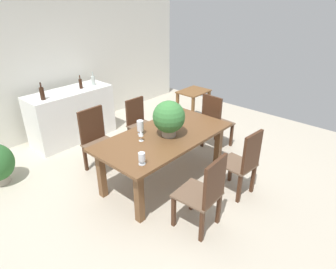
% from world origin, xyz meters
% --- Properties ---
extents(ground_plane, '(7.04, 7.04, 0.00)m').
position_xyz_m(ground_plane, '(0.00, 0.00, 0.00)').
color(ground_plane, '#BCB29E').
extents(back_wall, '(6.40, 0.10, 2.60)m').
position_xyz_m(back_wall, '(0.00, 2.60, 1.30)').
color(back_wall, silver).
rests_on(back_wall, ground).
extents(dining_table, '(1.98, 1.01, 0.75)m').
position_xyz_m(dining_table, '(0.00, -0.19, 0.64)').
color(dining_table, brown).
rests_on(dining_table, ground).
extents(chair_far_right, '(0.42, 0.44, 0.91)m').
position_xyz_m(chair_far_right, '(0.45, 0.82, 0.50)').
color(chair_far_right, '#422616').
rests_on(chair_far_right, ground).
extents(chair_near_right, '(0.44, 0.48, 0.98)m').
position_xyz_m(chair_near_right, '(0.44, -1.22, 0.53)').
color(chair_near_right, '#422616').
rests_on(chair_near_right, ground).
extents(chair_far_left, '(0.47, 0.42, 0.99)m').
position_xyz_m(chair_far_left, '(-0.45, 0.83, 0.55)').
color(chair_far_left, '#422616').
rests_on(chair_far_left, ground).
extents(chair_near_left, '(0.48, 0.49, 0.98)m').
position_xyz_m(chair_near_left, '(-0.44, -1.22, 0.54)').
color(chair_near_left, '#422616').
rests_on(chair_near_left, ground).
extents(chair_foot_end, '(0.50, 0.45, 1.01)m').
position_xyz_m(chair_foot_end, '(1.30, -0.18, 0.55)').
color(chair_foot_end, '#422616').
rests_on(chair_foot_end, ground).
extents(flower_centerpiece, '(0.44, 0.44, 0.51)m').
position_xyz_m(flower_centerpiece, '(0.03, -0.25, 1.02)').
color(flower_centerpiece, gray).
rests_on(flower_centerpiece, dining_table).
extents(crystal_vase_left, '(0.09, 0.09, 0.21)m').
position_xyz_m(crystal_vase_left, '(-0.21, 0.07, 0.87)').
color(crystal_vase_left, silver).
rests_on(crystal_vase_left, dining_table).
extents(crystal_vase_center_near, '(0.08, 0.08, 0.15)m').
position_xyz_m(crystal_vase_center_near, '(-0.74, -0.52, 0.83)').
color(crystal_vase_center_near, silver).
rests_on(crystal_vase_center_near, dining_table).
extents(wine_glass, '(0.07, 0.07, 0.15)m').
position_xyz_m(wine_glass, '(-0.34, -0.08, 0.85)').
color(wine_glass, silver).
rests_on(wine_glass, dining_table).
extents(kitchen_counter, '(1.53, 0.61, 0.95)m').
position_xyz_m(kitchen_counter, '(-0.14, 2.03, 0.47)').
color(kitchen_counter, white).
rests_on(kitchen_counter, ground).
extents(wine_bottle_tall, '(0.08, 0.08, 0.29)m').
position_xyz_m(wine_bottle_tall, '(-0.67, 1.92, 1.06)').
color(wine_bottle_tall, black).
rests_on(wine_bottle_tall, kitchen_counter).
extents(wine_bottle_dark, '(0.07, 0.07, 0.26)m').
position_xyz_m(wine_bottle_dark, '(0.38, 1.99, 1.04)').
color(wine_bottle_dark, '#B2BFB7').
rests_on(wine_bottle_dark, kitchen_counter).
extents(wine_bottle_amber, '(0.06, 0.06, 0.25)m').
position_xyz_m(wine_bottle_amber, '(0.11, 1.99, 1.04)').
color(wine_bottle_amber, black).
rests_on(wine_bottle_amber, kitchen_counter).
extents(side_table, '(0.62, 0.48, 0.72)m').
position_xyz_m(side_table, '(1.95, 0.78, 0.53)').
color(side_table, brown).
rests_on(side_table, ground).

